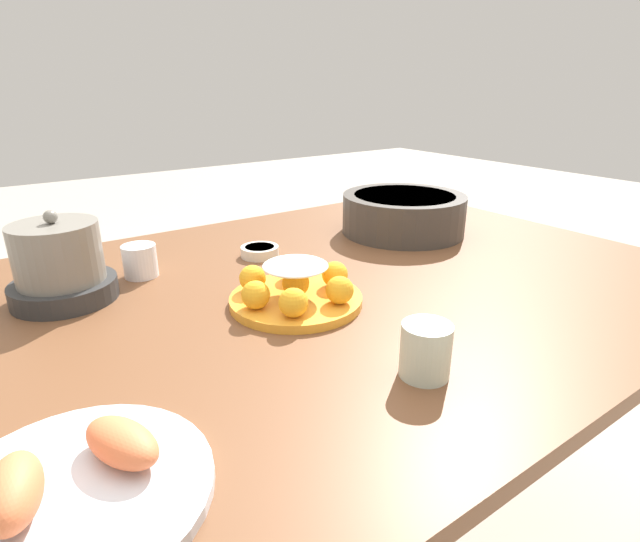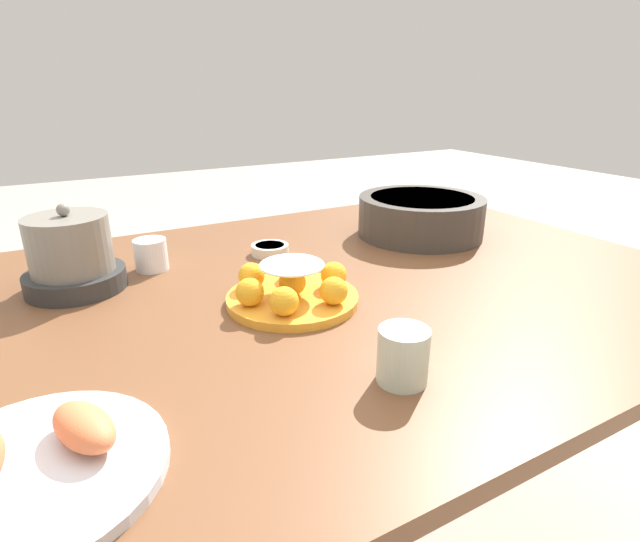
{
  "view_description": "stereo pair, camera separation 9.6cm",
  "coord_description": "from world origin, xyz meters",
  "px_view_note": "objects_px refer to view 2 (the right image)",
  "views": [
    {
      "loc": [
        -0.59,
        -0.76,
        1.14
      ],
      "look_at": [
        -0.07,
        -0.03,
        0.8
      ],
      "focal_mm": 28.0,
      "sensor_mm": 36.0,
      "label": 1
    },
    {
      "loc": [
        -0.51,
        -0.81,
        1.14
      ],
      "look_at": [
        -0.07,
        -0.03,
        0.8
      ],
      "focal_mm": 28.0,
      "sensor_mm": 36.0,
      "label": 2
    }
  ],
  "objects_px": {
    "cup_near": "(403,356)",
    "sauce_bowl": "(270,249)",
    "dining_table": "(344,315)",
    "cup_far": "(151,255)",
    "seafood_platter": "(33,464)",
    "warming_pot": "(72,257)",
    "cake_plate": "(292,288)",
    "serving_bowl": "(421,215)"
  },
  "relations": [
    {
      "from": "cup_near",
      "to": "sauce_bowl",
      "type": "bearing_deg",
      "value": 84.14
    },
    {
      "from": "dining_table",
      "to": "cup_far",
      "type": "bearing_deg",
      "value": 143.15
    },
    {
      "from": "seafood_platter",
      "to": "warming_pot",
      "type": "relative_size",
      "value": 1.44
    },
    {
      "from": "seafood_platter",
      "to": "warming_pot",
      "type": "bearing_deg",
      "value": 80.92
    },
    {
      "from": "sauce_bowl",
      "to": "seafood_platter",
      "type": "bearing_deg",
      "value": -133.2
    },
    {
      "from": "seafood_platter",
      "to": "dining_table",
      "type": "bearing_deg",
      "value": 28.77
    },
    {
      "from": "cup_far",
      "to": "dining_table",
      "type": "bearing_deg",
      "value": -36.85
    },
    {
      "from": "seafood_platter",
      "to": "cup_far",
      "type": "xyz_separation_m",
      "value": [
        0.24,
        0.57,
        0.02
      ]
    },
    {
      "from": "seafood_platter",
      "to": "cup_far",
      "type": "bearing_deg",
      "value": 67.29
    },
    {
      "from": "seafood_platter",
      "to": "cup_near",
      "type": "distance_m",
      "value": 0.44
    },
    {
      "from": "warming_pot",
      "to": "cake_plate",
      "type": "bearing_deg",
      "value": -37.98
    },
    {
      "from": "cake_plate",
      "to": "serving_bowl",
      "type": "xyz_separation_m",
      "value": [
        0.49,
        0.22,
        0.03
      ]
    },
    {
      "from": "cake_plate",
      "to": "seafood_platter",
      "type": "bearing_deg",
      "value": -148.57
    },
    {
      "from": "serving_bowl",
      "to": "cup_near",
      "type": "distance_m",
      "value": 0.71
    },
    {
      "from": "sauce_bowl",
      "to": "warming_pot",
      "type": "xyz_separation_m",
      "value": [
        -0.42,
        -0.01,
        0.05
      ]
    },
    {
      "from": "serving_bowl",
      "to": "cake_plate",
      "type": "bearing_deg",
      "value": -155.3
    },
    {
      "from": "seafood_platter",
      "to": "sauce_bowl",
      "type": "bearing_deg",
      "value": 46.8
    },
    {
      "from": "sauce_bowl",
      "to": "cup_far",
      "type": "relative_size",
      "value": 1.27
    },
    {
      "from": "sauce_bowl",
      "to": "warming_pot",
      "type": "distance_m",
      "value": 0.42
    },
    {
      "from": "sauce_bowl",
      "to": "dining_table",
      "type": "bearing_deg",
      "value": -72.1
    },
    {
      "from": "dining_table",
      "to": "cup_near",
      "type": "bearing_deg",
      "value": -110.01
    },
    {
      "from": "sauce_bowl",
      "to": "cup_far",
      "type": "height_order",
      "value": "cup_far"
    },
    {
      "from": "cake_plate",
      "to": "serving_bowl",
      "type": "distance_m",
      "value": 0.54
    },
    {
      "from": "warming_pot",
      "to": "dining_table",
      "type": "bearing_deg",
      "value": -23.43
    },
    {
      "from": "sauce_bowl",
      "to": "warming_pot",
      "type": "relative_size",
      "value": 0.47
    },
    {
      "from": "dining_table",
      "to": "serving_bowl",
      "type": "xyz_separation_m",
      "value": [
        0.34,
        0.17,
        0.14
      ]
    },
    {
      "from": "dining_table",
      "to": "seafood_platter",
      "type": "xyz_separation_m",
      "value": [
        -0.57,
        -0.31,
        0.1
      ]
    },
    {
      "from": "cup_near",
      "to": "dining_table",
      "type": "bearing_deg",
      "value": 69.99
    },
    {
      "from": "cup_far",
      "to": "warming_pot",
      "type": "bearing_deg",
      "value": -165.38
    },
    {
      "from": "dining_table",
      "to": "cup_far",
      "type": "distance_m",
      "value": 0.43
    },
    {
      "from": "cake_plate",
      "to": "sauce_bowl",
      "type": "distance_m",
      "value": 0.28
    },
    {
      "from": "dining_table",
      "to": "serving_bowl",
      "type": "relative_size",
      "value": 4.49
    },
    {
      "from": "cake_plate",
      "to": "cup_near",
      "type": "xyz_separation_m",
      "value": [
        0.02,
        -0.3,
        0.01
      ]
    },
    {
      "from": "sauce_bowl",
      "to": "cup_near",
      "type": "xyz_separation_m",
      "value": [
        -0.06,
        -0.58,
        0.03
      ]
    },
    {
      "from": "seafood_platter",
      "to": "warming_pot",
      "type": "height_order",
      "value": "warming_pot"
    },
    {
      "from": "serving_bowl",
      "to": "warming_pot",
      "type": "bearing_deg",
      "value": 177.09
    },
    {
      "from": "serving_bowl",
      "to": "seafood_platter",
      "type": "bearing_deg",
      "value": -152.06
    },
    {
      "from": "dining_table",
      "to": "sauce_bowl",
      "type": "distance_m",
      "value": 0.25
    },
    {
      "from": "cake_plate",
      "to": "warming_pot",
      "type": "bearing_deg",
      "value": 142.02
    },
    {
      "from": "serving_bowl",
      "to": "cup_near",
      "type": "xyz_separation_m",
      "value": [
        -0.47,
        -0.53,
        -0.02
      ]
    },
    {
      "from": "sauce_bowl",
      "to": "serving_bowl",
      "type": "bearing_deg",
      "value": -6.94
    },
    {
      "from": "serving_bowl",
      "to": "seafood_platter",
      "type": "xyz_separation_m",
      "value": [
        -0.91,
        -0.48,
        -0.04
      ]
    }
  ]
}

